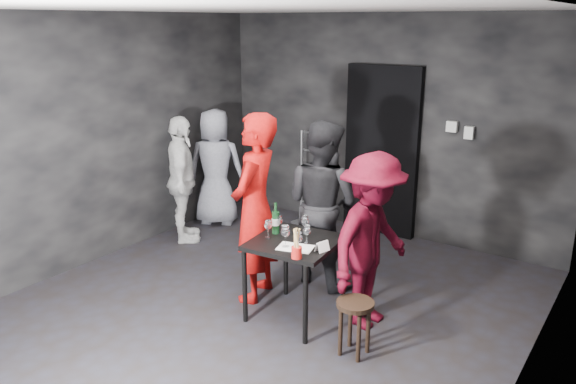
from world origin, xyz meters
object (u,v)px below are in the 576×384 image
Objects in this scene: server_red at (255,189)px; bystander_grey at (216,166)px; wine_bottle at (276,222)px; tasting_table at (295,251)px; woman_black at (322,193)px; hand_truck at (311,208)px; bystander_cream at (182,178)px; man_maroon at (372,238)px; breadstick_cup at (297,244)px; stool at (355,314)px.

server_red reaches higher than bystander_grey.
tasting_table is at bearing -11.00° from wine_bottle.
hand_truck is at bearing -46.10° from woman_black.
bystander_grey is at bearing -37.56° from bystander_cream.
man_maroon is at bearing 156.19° from woman_black.
bystander_grey is 5.78× the size of breadstick_cup.
stool is at bearing 140.72° from woman_black.
bystander_cream is 2.63m from breadstick_cup.
stool is 0.21× the size of server_red.
breadstick_cup reaches higher than stool.
hand_truck is at bearing 49.05° from man_maroon.
server_red reaches higher than hand_truck.
breadstick_cup is (2.47, -1.81, 0.09)m from bystander_grey.
breadstick_cup is at bearing 153.19° from man_maroon.
man_maroon is (0.80, -0.50, -0.13)m from woman_black.
stool is 0.25× the size of woman_black.
tasting_table is 0.40× the size of woman_black.
bystander_cream reaches higher than bystander_grey.
breadstick_cup is at bearing -54.17° from tasting_table.
wine_bottle is at bearing 169.00° from tasting_table.
wine_bottle is (-0.04, -0.74, -0.09)m from woman_black.
server_red reaches higher than stool.
stool is at bearing 58.83° from server_red.
woman_black is at bearing 134.57° from bystander_grey.
bystander_grey is (-1.05, -0.68, 0.56)m from hand_truck.
server_red is at bearing 149.91° from breadstick_cup.
wine_bottle is at bearing -53.14° from hand_truck.
bystander_grey is at bearing -134.53° from hand_truck.
bystander_cream is at bearing 8.14° from woman_black.
woman_black is (-0.93, 1.02, 0.59)m from stool.
bystander_cream is (-1.62, 0.66, -0.30)m from server_red.
bystander_cream reaches higher than breadstick_cup.
stool is 0.30× the size of bystander_cream.
breadstick_cup is (-0.51, -0.08, 0.51)m from stool.
woman_black is (0.34, 0.66, -0.15)m from server_red.
wine_bottle is (0.30, -0.09, -0.23)m from server_red.
bystander_cream is at bearing 155.19° from breadstick_cup.
wine_bottle is at bearing 95.18° from woman_black.
woman_black is 2.17m from bystander_grey.
breadstick_cup is at bearing -159.04° from bystander_cream.
bystander_grey is (-1.70, 1.36, -0.31)m from server_red.
server_red reaches higher than tasting_table.
bystander_grey is at bearing -10.84° from woman_black.
tasting_table is 0.72m from server_red.
wine_bottle reaches higher than tasting_table.
bystander_cream is at bearing -127.42° from server_red.
stool is 0.30× the size of bystander_grey.
server_red is at bearing -59.57° from hand_truck.
wine_bottle is at bearing 164.22° from stool.
breadstick_cup is (1.42, -2.49, 0.65)m from hand_truck.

